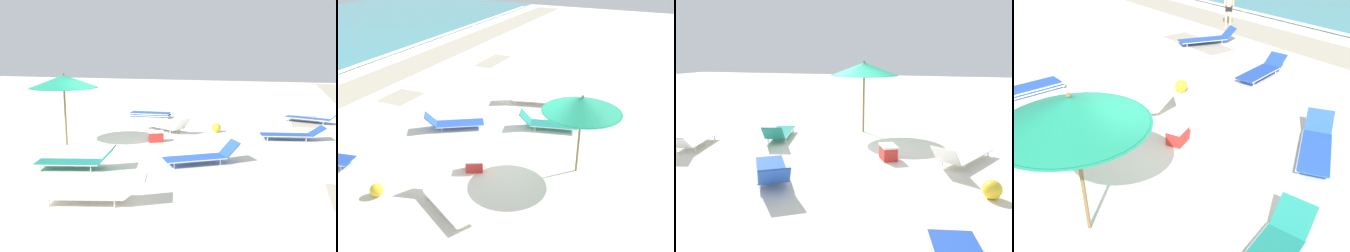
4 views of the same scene
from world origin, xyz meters
TOP-DOWN VIEW (x-y plane):
  - ground_plane at (0.00, 0.01)m, footprint 60.00×60.00m
  - beach_umbrella at (0.40, -1.54)m, footprint 2.16×2.16m
  - lounger_stack at (-5.40, -0.70)m, footprint 0.74×1.91m
  - sun_lounger_beside_umbrella at (1.23, 3.14)m, footprint 1.61×2.05m
  - sun_lounger_near_water_left at (-6.12, 6.44)m, footprint 1.27×2.32m
  - sun_lounger_near_water_right at (-2.45, 5.53)m, footprint 1.03×2.19m
  - sun_lounger_mid_beach_solo at (-2.58, 0.95)m, footprint 1.53×2.15m
  - beachgoer_wading_adult at (-7.55, 8.85)m, footprint 0.34×0.35m
  - beach_ball at (-2.99, 2.80)m, footprint 0.35×0.35m
  - cooler_box at (-0.85, 1.11)m, footprint 0.54×0.60m

SIDE VIEW (x-z plane):
  - ground_plane at x=0.00m, z-range -0.16..0.00m
  - lounger_stack at x=-5.40m, z-range 0.00..0.24m
  - beach_ball at x=-2.99m, z-range 0.00..0.35m
  - cooler_box at x=-0.85m, z-range 0.00..0.37m
  - sun_lounger_near_water_right at x=-2.45m, z-range -0.04..0.46m
  - sun_lounger_near_water_left at x=-6.12m, z-range -0.08..0.50m
  - sun_lounger_beside_umbrella at x=1.23m, z-range -0.07..0.51m
  - sun_lounger_mid_beach_solo at x=-2.58m, z-range -0.08..0.52m
  - beachgoer_wading_adult at x=-7.55m, z-range 0.12..1.88m
  - beach_umbrella at x=0.40m, z-range 0.89..3.23m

